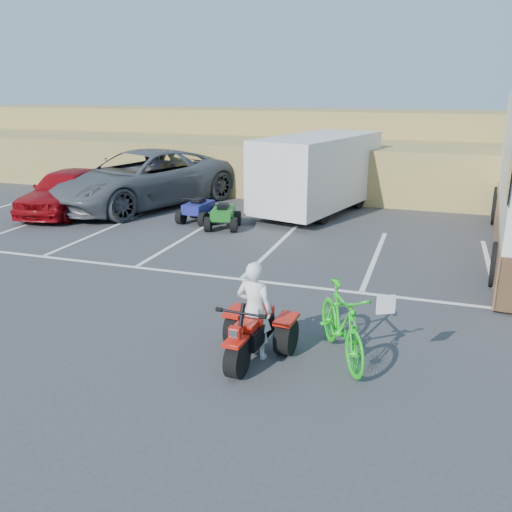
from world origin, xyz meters
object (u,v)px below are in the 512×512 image
(rider, at_px, (254,310))
(green_dirt_bike, at_px, (342,323))
(quad_atv_green, at_px, (223,228))
(grey_pickup, at_px, (142,179))
(cargo_trailer, at_px, (318,172))
(quad_atv_blue, at_px, (199,222))
(red_car, at_px, (67,191))
(red_trike_atv, at_px, (251,360))

(rider, height_order, green_dirt_bike, rider)
(rider, bearing_deg, quad_atv_green, -61.42)
(rider, bearing_deg, grey_pickup, -48.63)
(green_dirt_bike, xyz_separation_m, grey_pickup, (-8.81, 9.23, 0.38))
(rider, distance_m, green_dirt_bike, 1.39)
(green_dirt_bike, relative_size, cargo_trailer, 0.34)
(green_dirt_bike, relative_size, grey_pickup, 0.28)
(green_dirt_bike, height_order, cargo_trailer, cargo_trailer)
(rider, distance_m, quad_atv_blue, 9.24)
(rider, bearing_deg, red_car, -36.50)
(green_dirt_bike, xyz_separation_m, red_car, (-10.69, 7.47, 0.16))
(quad_atv_green, bearing_deg, red_trike_atv, -78.46)
(green_dirt_bike, bearing_deg, red_car, 116.77)
(rider, distance_m, grey_pickup, 12.18)
(red_trike_atv, distance_m, red_car, 12.33)
(grey_pickup, xyz_separation_m, quad_atv_green, (3.96, -2.10, -0.99))
(quad_atv_blue, bearing_deg, green_dirt_bike, -48.34)
(cargo_trailer, relative_size, quad_atv_blue, 4.51)
(red_trike_atv, height_order, quad_atv_green, red_trike_atv)
(grey_pickup, bearing_deg, cargo_trailer, 30.56)
(red_trike_atv, height_order, quad_atv_blue, red_trike_atv)
(red_trike_atv, relative_size, rider, 0.97)
(rider, relative_size, grey_pickup, 0.22)
(green_dirt_bike, xyz_separation_m, quad_atv_green, (-4.84, 7.13, -0.61))
(red_trike_atv, relative_size, grey_pickup, 0.22)
(grey_pickup, relative_size, cargo_trailer, 1.20)
(quad_atv_blue, relative_size, quad_atv_green, 1.02)
(rider, height_order, grey_pickup, grey_pickup)
(grey_pickup, bearing_deg, red_trike_atv, -31.01)
(red_car, bearing_deg, cargo_trailer, 11.22)
(cargo_trailer, distance_m, quad_atv_blue, 4.40)
(green_dirt_bike, relative_size, red_car, 0.45)
(rider, xyz_separation_m, quad_atv_blue, (-4.55, 8.00, -0.80))
(red_trike_atv, bearing_deg, red_car, 142.94)
(quad_atv_blue, distance_m, quad_atv_green, 1.15)
(red_trike_atv, height_order, green_dirt_bike, green_dirt_bike)
(red_car, bearing_deg, grey_pickup, 35.59)
(cargo_trailer, bearing_deg, red_car, -145.87)
(cargo_trailer, bearing_deg, quad_atv_blue, -126.24)
(rider, bearing_deg, cargo_trailer, -79.64)
(cargo_trailer, height_order, quad_atv_green, cargo_trailer)
(grey_pickup, xyz_separation_m, cargo_trailer, (6.20, 0.98, 0.41))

